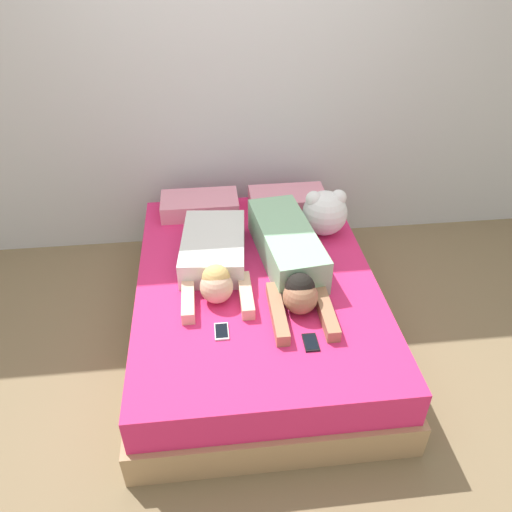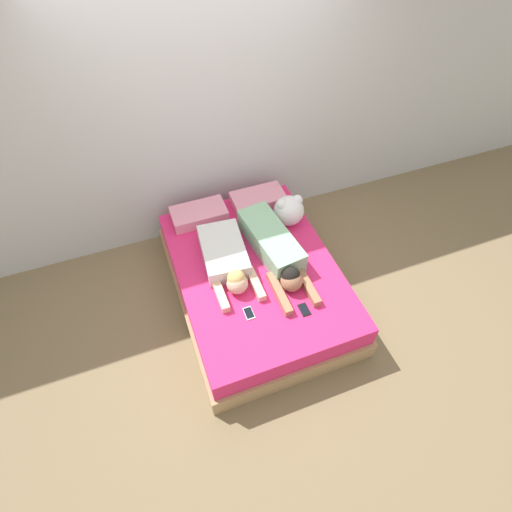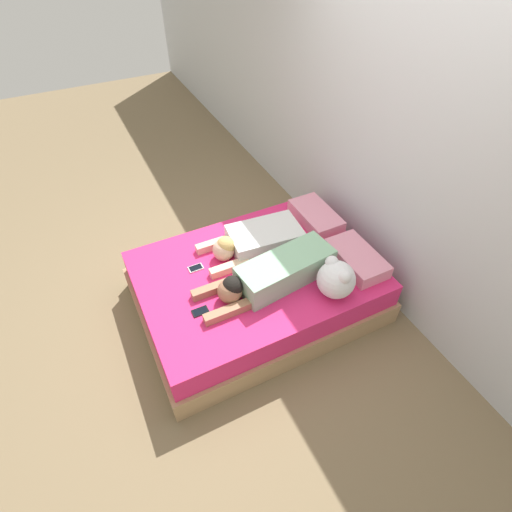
% 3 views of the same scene
% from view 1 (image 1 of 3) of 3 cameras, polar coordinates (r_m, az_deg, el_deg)
% --- Properties ---
extents(ground_plane, '(12.00, 12.00, 0.00)m').
position_cam_1_polar(ground_plane, '(3.27, 0.00, -8.37)').
color(ground_plane, '#7F6B4C').
extents(wall_back, '(12.00, 0.06, 2.60)m').
position_cam_1_polar(wall_back, '(3.62, -2.13, 20.10)').
color(wall_back, silver).
rests_on(wall_back, ground_plane).
extents(bed, '(1.47, 1.99, 0.44)m').
position_cam_1_polar(bed, '(3.13, 0.00, -5.55)').
color(bed, tan).
rests_on(bed, ground_plane).
extents(pillow_head_left, '(0.54, 0.30, 0.12)m').
position_cam_1_polar(pillow_head_left, '(3.59, -6.45, 5.82)').
color(pillow_head_left, pink).
rests_on(pillow_head_left, bed).
extents(pillow_head_right, '(0.54, 0.30, 0.12)m').
position_cam_1_polar(pillow_head_right, '(3.63, 3.62, 6.40)').
color(pillow_head_right, pink).
rests_on(pillow_head_right, bed).
extents(person_left, '(0.43, 0.91, 0.21)m').
position_cam_1_polar(person_left, '(3.00, -4.79, -0.12)').
color(person_left, silver).
rests_on(person_left, bed).
extents(person_right, '(0.40, 1.16, 0.22)m').
position_cam_1_polar(person_right, '(2.98, 3.80, 0.13)').
color(person_right, '#8CBF99').
rests_on(person_right, bed).
extents(cell_phone_left, '(0.07, 0.12, 0.01)m').
position_cam_1_polar(cell_phone_left, '(2.63, -3.95, -8.59)').
color(cell_phone_left, silver).
rests_on(cell_phone_left, bed).
extents(cell_phone_right, '(0.07, 0.12, 0.01)m').
position_cam_1_polar(cell_phone_right, '(2.59, 6.26, -9.78)').
color(cell_phone_right, black).
rests_on(cell_phone_right, bed).
extents(plush_toy, '(0.30, 0.30, 0.31)m').
position_cam_1_polar(plush_toy, '(3.32, 7.87, 5.01)').
color(plush_toy, white).
rests_on(plush_toy, bed).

